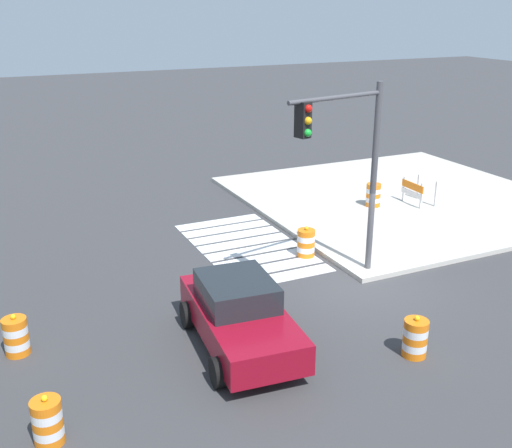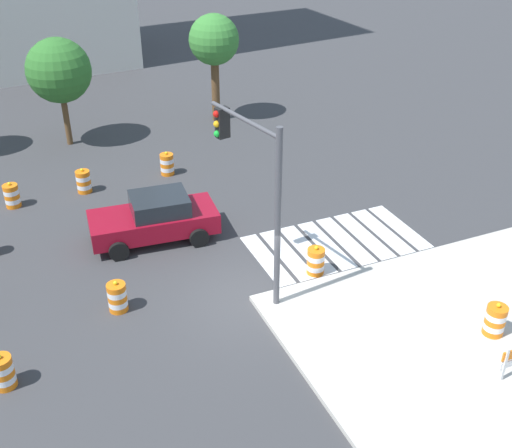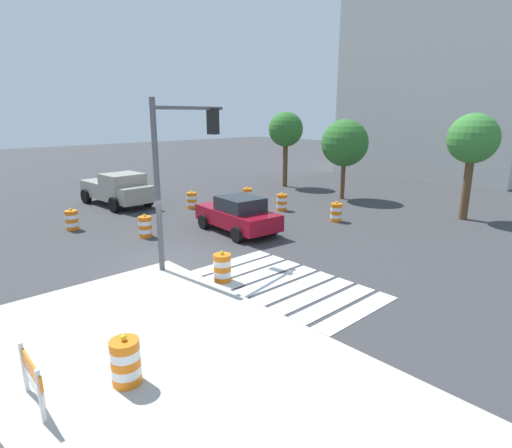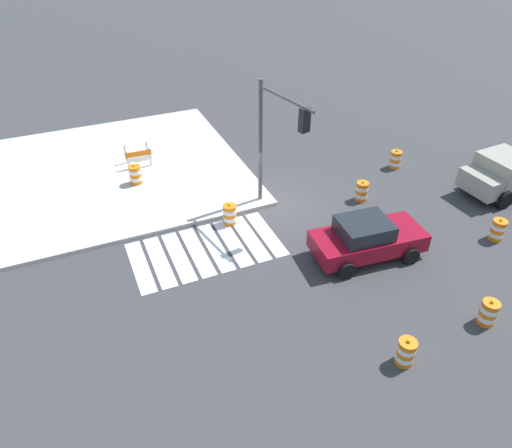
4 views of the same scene
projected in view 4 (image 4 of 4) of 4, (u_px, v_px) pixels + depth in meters
The scene contains 14 objects.
ground_plane at pixel (278, 205), 21.40m from camera, with size 120.00×120.00×0.00m, color #38383A.
sidewalk_corner at pixel (119, 170), 23.90m from camera, with size 12.00×12.00×0.15m, color #BCB7AD.
crosswalk_stripes at pixel (206, 250), 18.76m from camera, with size 5.85×3.20×0.02m.
sports_car at pixel (367, 238), 18.04m from camera, with size 4.45×2.44×1.63m.
pickup_truck at pixel (510, 172), 21.91m from camera, with size 5.26×2.59×1.92m.
traffic_barrel_near_corner at pixel (230, 214), 19.99m from camera, with size 0.56×0.56×1.02m.
traffic_barrel_crosswalk_end at pixel (395, 159), 24.00m from camera, with size 0.56×0.56×1.02m.
traffic_barrel_median_far at pixel (406, 352), 14.08m from camera, with size 0.56×0.56×1.02m.
traffic_barrel_far_curb at pixel (362, 191), 21.50m from camera, with size 0.56×0.56×1.02m.
traffic_barrel_lane_center at pixel (488, 313), 15.38m from camera, with size 0.56×0.56×1.02m.
traffic_barrel_opposite_curb at pixel (498, 230), 19.09m from camera, with size 0.56×0.56×1.02m.
traffic_barrel_on_sidewalk at pixel (135, 175), 22.44m from camera, with size 0.56×0.56×1.02m.
construction_barricade at pixel (138, 156), 23.76m from camera, with size 1.30×0.81×1.00m.
traffic_light_pole at pixel (278, 130), 18.63m from camera, with size 0.92×3.24×5.50m.
Camera 4 is at (8.01, 16.06, 11.74)m, focal length 33.24 mm.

